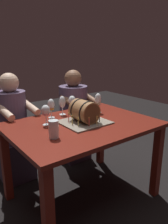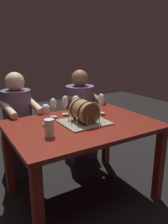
# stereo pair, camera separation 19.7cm
# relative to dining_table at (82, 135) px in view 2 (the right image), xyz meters

# --- Properties ---
(ground_plane) EXTENTS (8.00, 8.00, 0.00)m
(ground_plane) POSITION_rel_dining_table_xyz_m (0.00, 0.00, -0.65)
(ground_plane) COLOR black
(dining_table) EXTENTS (1.29, 0.94, 0.76)m
(dining_table) POSITION_rel_dining_table_xyz_m (0.00, 0.00, 0.00)
(dining_table) COLOR maroon
(dining_table) RESTS_ON ground
(barrel_cake) EXTENTS (0.40, 0.37, 0.21)m
(barrel_cake) POSITION_rel_dining_table_xyz_m (0.02, 0.00, 0.21)
(barrel_cake) COLOR gray
(barrel_cake) RESTS_ON dining_table
(wine_glass_rose) EXTENTS (0.08, 0.08, 0.18)m
(wine_glass_rose) POSITION_rel_dining_table_xyz_m (-0.28, 0.15, 0.24)
(wine_glass_rose) COLOR white
(wine_glass_rose) RESTS_ON dining_table
(wine_glass_empty) EXTENTS (0.07, 0.07, 0.19)m
(wine_glass_empty) POSITION_rel_dining_table_xyz_m (-0.00, 0.33, 0.24)
(wine_glass_empty) COLOR white
(wine_glass_empty) RESTS_ON dining_table
(wine_glass_amber) EXTENTS (0.07, 0.07, 0.19)m
(wine_glass_amber) POSITION_rel_dining_table_xyz_m (-0.14, 0.31, 0.24)
(wine_glass_amber) COLOR white
(wine_glass_amber) RESTS_ON dining_table
(wine_glass_red) EXTENTS (0.08, 0.08, 0.17)m
(wine_glass_red) POSITION_rel_dining_table_xyz_m (0.14, 0.36, 0.23)
(wine_glass_red) COLOR white
(wine_glass_red) RESTS_ON dining_table
(wine_glass_white) EXTENTS (0.07, 0.07, 0.21)m
(wine_glass_white) POSITION_rel_dining_table_xyz_m (0.33, 0.17, 0.25)
(wine_glass_white) COLOR white
(wine_glass_white) RESTS_ON dining_table
(beer_pint) EXTENTS (0.08, 0.08, 0.14)m
(beer_pint) POSITION_rel_dining_table_xyz_m (-0.37, -0.14, 0.17)
(beer_pint) COLOR white
(beer_pint) RESTS_ON dining_table
(person_seated_left) EXTENTS (0.38, 0.48, 1.17)m
(person_seated_left) POSITION_rel_dining_table_xyz_m (-0.39, 0.70, -0.12)
(person_seated_left) COLOR #372D40
(person_seated_left) RESTS_ON ground
(person_seated_right) EXTENTS (0.39, 0.47, 1.16)m
(person_seated_right) POSITION_rel_dining_table_xyz_m (0.39, 0.70, -0.10)
(person_seated_right) COLOR #372D40
(person_seated_right) RESTS_ON ground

